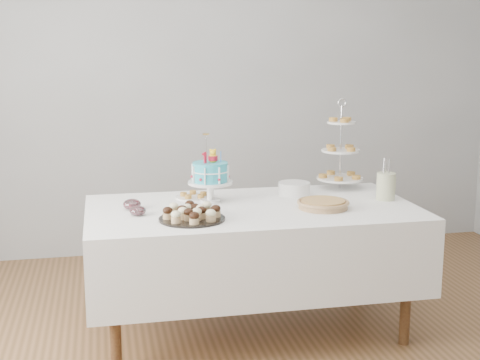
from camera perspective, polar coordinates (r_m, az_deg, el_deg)
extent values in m
plane|color=brown|center=(3.90, 2.02, -14.39)|extent=(5.00, 5.00, 0.00)
cube|color=gray|center=(5.49, -2.91, 7.77)|extent=(5.00, 0.04, 2.70)
cube|color=gray|center=(1.68, 18.84, -1.18)|extent=(5.00, 0.04, 2.70)
cube|color=silver|center=(3.98, 1.04, -5.44)|extent=(1.92, 1.02, 0.45)
cylinder|color=brown|center=(3.61, -10.66, -11.00)|extent=(0.06, 0.06, 0.67)
cylinder|color=brown|center=(3.97, 14.01, -9.00)|extent=(0.06, 0.06, 0.67)
cylinder|color=brown|center=(4.30, -10.90, -7.27)|extent=(0.06, 0.06, 0.67)
cylinder|color=brown|center=(4.61, 10.03, -5.94)|extent=(0.06, 0.06, 0.67)
cylinder|color=#2EB0C8|center=(4.00, -2.56, 0.70)|extent=(0.21, 0.21, 0.12)
torus|color=white|center=(4.00, -2.56, 0.78)|extent=(0.22, 0.22, 0.01)
cube|color=red|center=(3.96, -2.99, 1.92)|extent=(0.02, 0.02, 0.07)
cylinder|color=#3477DF|center=(3.99, -1.65, 2.00)|extent=(0.01, 0.01, 0.07)
cylinder|color=silver|center=(4.00, -2.90, 2.71)|extent=(0.00, 0.00, 0.16)
cylinder|color=gold|center=(3.99, -2.91, 3.94)|extent=(0.04, 0.04, 0.01)
cylinder|color=black|center=(3.63, -4.12, -3.32)|extent=(0.36, 0.36, 0.01)
ellipsoid|color=black|center=(3.61, -5.24, -2.58)|extent=(0.05, 0.05, 0.04)
ellipsoid|color=beige|center=(3.63, -3.03, -2.47)|extent=(0.05, 0.05, 0.04)
cylinder|color=tan|center=(3.90, 7.10, -2.15)|extent=(0.28, 0.28, 0.04)
cylinder|color=#B38245|center=(3.90, 7.11, -1.84)|extent=(0.25, 0.25, 0.02)
torus|color=tan|center=(3.90, 7.11, -1.90)|extent=(0.30, 0.30, 0.02)
cylinder|color=silver|center=(4.43, 8.59, 2.77)|extent=(0.02, 0.02, 0.54)
cylinder|color=white|center=(4.46, 8.51, 0.15)|extent=(0.30, 0.30, 0.01)
cylinder|color=white|center=(4.43, 8.58, 2.49)|extent=(0.25, 0.25, 0.01)
cylinder|color=white|center=(4.40, 8.66, 4.87)|extent=(0.19, 0.19, 0.01)
torus|color=silver|center=(4.39, 8.71, 6.54)|extent=(0.06, 0.01, 0.06)
cylinder|color=white|center=(4.24, 4.64, -0.72)|extent=(0.20, 0.20, 0.08)
cylinder|color=white|center=(4.14, -3.96, -1.48)|extent=(0.22, 0.22, 0.01)
ellipsoid|color=silver|center=(3.75, -8.72, -2.61)|extent=(0.09, 0.09, 0.05)
cylinder|color=#4F0610|center=(3.75, -8.72, -2.68)|extent=(0.06, 0.06, 0.03)
ellipsoid|color=silver|center=(3.90, -9.20, -2.06)|extent=(0.10, 0.10, 0.06)
cylinder|color=#4F0610|center=(3.90, -9.20, -2.13)|extent=(0.07, 0.07, 0.03)
cylinder|color=beige|center=(4.17, 12.34, -0.53)|extent=(0.11, 0.11, 0.17)
cylinder|color=beige|center=(4.19, 13.08, -0.30)|extent=(0.01, 0.01, 0.09)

